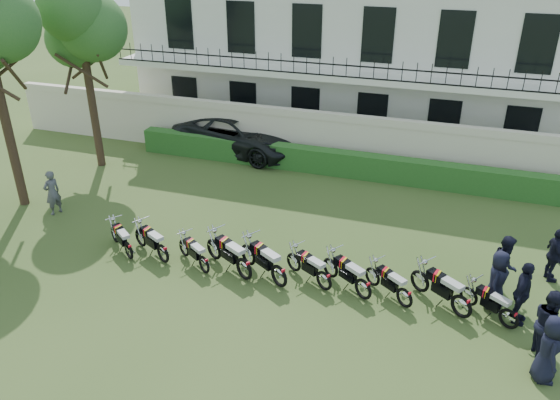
{
  "coord_description": "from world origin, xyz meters",
  "views": [
    {
      "loc": [
        4.98,
        -12.83,
        9.03
      ],
      "look_at": [
        -0.15,
        2.41,
        0.96
      ],
      "focal_mm": 35.0,
      "sensor_mm": 36.0,
      "label": 1
    }
  ],
  "objects": [
    {
      "name": "officer_5",
      "position": [
        8.14,
        1.87,
        0.82
      ],
      "size": [
        0.6,
        1.03,
        1.64
      ],
      "primitive_type": "imported",
      "rotation": [
        0.0,
        0.0,
        1.79
      ],
      "color": "black",
      "rests_on": "ground"
    },
    {
      "name": "officer_3",
      "position": [
        6.59,
        0.06,
        0.84
      ],
      "size": [
        0.72,
        0.93,
        1.67
      ],
      "primitive_type": "imported",
      "rotation": [
        0.0,
        0.0,
        1.31
      ],
      "color": "black",
      "rests_on": "ground"
    },
    {
      "name": "motorcycle_2",
      "position": [
        -1.33,
        -0.97,
        0.43
      ],
      "size": [
        1.47,
        0.99,
        0.93
      ],
      "rotation": [
        0.0,
        0.0,
        1.0
      ],
      "color": "black",
      "rests_on": "ground"
    },
    {
      "name": "motorcycle_7",
      "position": [
        4.37,
        -0.74,
        0.44
      ],
      "size": [
        1.47,
        1.1,
        0.95
      ],
      "rotation": [
        0.0,
        0.0,
        0.94
      ],
      "color": "black",
      "rests_on": "ground"
    },
    {
      "name": "hedge",
      "position": [
        1.0,
        7.2,
        0.5
      ],
      "size": [
        18.0,
        0.6,
        1.0
      ],
      "primitive_type": "cube",
      "color": "#224E1B",
      "rests_on": "ground"
    },
    {
      "name": "motorcycle_1",
      "position": [
        -2.73,
        -0.87,
        0.47
      ],
      "size": [
        1.69,
        0.98,
        1.02
      ],
      "rotation": [
        0.0,
        0.0,
        1.08
      ],
      "color": "black",
      "rests_on": "ground"
    },
    {
      "name": "building",
      "position": [
        0.0,
        13.96,
        3.71
      ],
      "size": [
        20.4,
        9.6,
        7.4
      ],
      "color": "silver",
      "rests_on": "ground"
    },
    {
      "name": "motorcycle_3",
      "position": [
        -0.11,
        -0.91,
        0.53
      ],
      "size": [
        1.89,
        1.12,
        1.15
      ],
      "rotation": [
        0.0,
        0.0,
        1.06
      ],
      "color": "black",
      "rests_on": "ground"
    },
    {
      "name": "officer_1",
      "position": [
        7.68,
        -1.48,
        0.89
      ],
      "size": [
        0.82,
        0.97,
        1.78
      ],
      "primitive_type": "imported",
      "rotation": [
        0.0,
        0.0,
        1.75
      ],
      "color": "black",
      "rests_on": "ground"
    },
    {
      "name": "officer_4",
      "position": [
        6.81,
        0.92,
        0.85
      ],
      "size": [
        0.73,
        0.89,
        1.69
      ],
      "primitive_type": "imported",
      "rotation": [
        0.0,
        0.0,
        1.46
      ],
      "color": "black",
      "rests_on": "ground"
    },
    {
      "name": "tree_west_near",
      "position": [
        -8.96,
        5.0,
        5.89
      ],
      "size": [
        3.4,
        3.2,
        7.9
      ],
      "color": "#473323",
      "rests_on": "ground"
    },
    {
      "name": "officer_2",
      "position": [
        7.17,
        -0.4,
        0.87
      ],
      "size": [
        0.65,
        1.1,
        1.75
      ],
      "primitive_type": "imported",
      "rotation": [
        0.0,
        0.0,
        1.33
      ],
      "color": "black",
      "rests_on": "ground"
    },
    {
      "name": "motorcycle_9",
      "position": [
        6.94,
        -0.77,
        0.43
      ],
      "size": [
        1.47,
        1.03,
        0.93
      ],
      "rotation": [
        0.0,
        0.0,
        0.98
      ],
      "color": "black",
      "rests_on": "ground"
    },
    {
      "name": "officer_0",
      "position": [
        7.61,
        -2.33,
        0.84
      ],
      "size": [
        0.58,
        0.85,
        1.67
      ],
      "primitive_type": "imported",
      "rotation": [
        0.0,
        0.0,
        1.64
      ],
      "color": "black",
      "rests_on": "ground"
    },
    {
      "name": "ground",
      "position": [
        0.0,
        0.0,
        0.0
      ],
      "size": [
        100.0,
        100.0,
        0.0
      ],
      "primitive_type": "plane",
      "color": "#324A1D",
      "rests_on": "ground"
    },
    {
      "name": "perimeter_wall",
      "position": [
        0.0,
        8.0,
        1.17
      ],
      "size": [
        30.0,
        0.35,
        2.3
      ],
      "color": "beige",
      "rests_on": "ground"
    },
    {
      "name": "motorcycle_5",
      "position": [
        2.17,
        -0.67,
        0.45
      ],
      "size": [
        1.6,
        0.99,
        0.98
      ],
      "rotation": [
        0.0,
        0.0,
        1.04
      ],
      "color": "black",
      "rests_on": "ground"
    },
    {
      "name": "inspector",
      "position": [
        -7.9,
        0.73,
        0.81
      ],
      "size": [
        0.55,
        0.68,
        1.61
      ],
      "primitive_type": "imported",
      "rotation": [
        0.0,
        0.0,
        -1.88
      ],
      "color": "#57575C",
      "rests_on": "ground"
    },
    {
      "name": "motorcycle_0",
      "position": [
        -3.8,
        -1.02,
        0.44
      ],
      "size": [
        1.46,
        1.11,
        0.96
      ],
      "rotation": [
        0.0,
        0.0,
        0.93
      ],
      "color": "black",
      "rests_on": "ground"
    },
    {
      "name": "motorcycle_8",
      "position": [
        5.8,
        -0.71,
        0.51
      ],
      "size": [
        1.7,
        1.25,
        1.1
      ],
      "rotation": [
        0.0,
        0.0,
        0.95
      ],
      "color": "black",
      "rests_on": "ground"
    },
    {
      "name": "motorcycle_6",
      "position": [
        3.27,
        -0.74,
        0.48
      ],
      "size": [
        1.63,
        1.14,
        1.04
      ],
      "rotation": [
        0.0,
        0.0,
        0.98
      ],
      "color": "black",
      "rests_on": "ground"
    },
    {
      "name": "motorcycle_4",
      "position": [
        0.95,
        -0.92,
        0.53
      ],
      "size": [
        1.83,
        1.19,
        1.14
      ],
      "rotation": [
        0.0,
        0.0,
        1.02
      ],
      "color": "black",
      "rests_on": "ground"
    },
    {
      "name": "suv",
      "position": [
        -4.02,
        8.24,
        0.82
      ],
      "size": [
        6.3,
        3.71,
        1.64
      ],
      "primitive_type": "imported",
      "rotation": [
        0.0,
        0.0,
        1.4
      ],
      "color": "black",
      "rests_on": "ground"
    }
  ]
}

